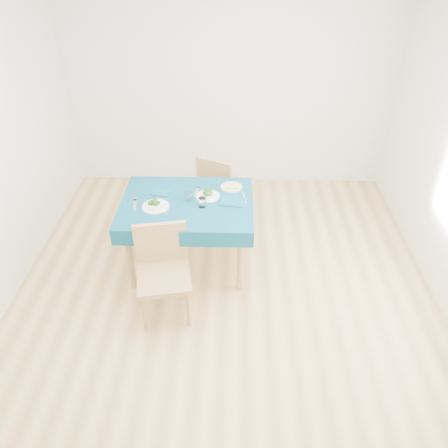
{
  "coord_description": "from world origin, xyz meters",
  "views": [
    {
      "loc": [
        0.09,
        -2.98,
        2.99
      ],
      "look_at": [
        0.0,
        0.0,
        0.85
      ],
      "focal_mm": 35.0,
      "sensor_mm": 36.0,
      "label": 1
    }
  ],
  "objects_px": {
    "chair_far": "(221,180)",
    "side_plate": "(231,187)",
    "bowl_far": "(208,194)",
    "chair_near": "(162,265)",
    "bowl_near": "(155,204)",
    "table": "(189,234)"
  },
  "relations": [
    {
      "from": "chair_near",
      "to": "chair_far",
      "type": "height_order",
      "value": "chair_near"
    },
    {
      "from": "chair_far",
      "to": "bowl_far",
      "type": "relative_size",
      "value": 4.43
    },
    {
      "from": "table",
      "to": "chair_far",
      "type": "bearing_deg",
      "value": 70.36
    },
    {
      "from": "table",
      "to": "chair_near",
      "type": "distance_m",
      "value": 0.73
    },
    {
      "from": "side_plate",
      "to": "bowl_near",
      "type": "bearing_deg",
      "value": -151.91
    },
    {
      "from": "chair_far",
      "to": "bowl_near",
      "type": "distance_m",
      "value": 1.14
    },
    {
      "from": "chair_far",
      "to": "side_plate",
      "type": "height_order",
      "value": "chair_far"
    },
    {
      "from": "chair_far",
      "to": "side_plate",
      "type": "distance_m",
      "value": 0.63
    },
    {
      "from": "table",
      "to": "chair_near",
      "type": "xyz_separation_m",
      "value": [
        -0.15,
        -0.69,
        0.19
      ]
    },
    {
      "from": "bowl_near",
      "to": "bowl_far",
      "type": "relative_size",
      "value": 1.09
    },
    {
      "from": "chair_near",
      "to": "bowl_near",
      "type": "distance_m",
      "value": 0.65
    },
    {
      "from": "table",
      "to": "bowl_near",
      "type": "xyz_separation_m",
      "value": [
        -0.28,
        -0.1,
        0.42
      ]
    },
    {
      "from": "bowl_far",
      "to": "side_plate",
      "type": "xyz_separation_m",
      "value": [
        0.22,
        0.18,
        -0.03
      ]
    },
    {
      "from": "chair_near",
      "to": "side_plate",
      "type": "xyz_separation_m",
      "value": [
        0.57,
        0.97,
        0.19
      ]
    },
    {
      "from": "bowl_far",
      "to": "side_plate",
      "type": "distance_m",
      "value": 0.29
    },
    {
      "from": "table",
      "to": "bowl_far",
      "type": "distance_m",
      "value": 0.47
    },
    {
      "from": "chair_far",
      "to": "bowl_near",
      "type": "bearing_deg",
      "value": 82.54
    },
    {
      "from": "chair_near",
      "to": "side_plate",
      "type": "distance_m",
      "value": 1.14
    },
    {
      "from": "table",
      "to": "side_plate",
      "type": "distance_m",
      "value": 0.63
    },
    {
      "from": "chair_near",
      "to": "chair_far",
      "type": "relative_size",
      "value": 1.11
    },
    {
      "from": "bowl_near",
      "to": "bowl_far",
      "type": "distance_m",
      "value": 0.51
    },
    {
      "from": "table",
      "to": "chair_far",
      "type": "height_order",
      "value": "chair_far"
    }
  ]
}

